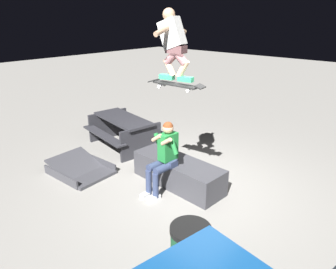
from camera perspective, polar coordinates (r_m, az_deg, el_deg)
ground_plane at (r=6.10m, az=4.51°, el=-9.26°), size 40.00×40.00×0.00m
ledge_box_main at (r=6.01m, az=1.84°, el=-6.94°), size 1.90×0.73×0.50m
person_sitting_on_ledge at (r=5.55m, az=-0.79°, el=-3.72°), size 0.59×0.76×1.34m
skateboard at (r=5.23m, az=1.46°, el=9.12°), size 1.04×0.37×0.13m
skater_airborne at (r=5.17m, az=0.97°, el=16.67°), size 0.63×0.89×1.12m
kicker_ramp at (r=6.75m, az=-15.73°, el=-6.31°), size 1.27×1.01×0.38m
picnic_table_back at (r=7.71m, az=-8.19°, el=1.32°), size 1.89×1.59×0.75m
trash_bin at (r=3.84m, az=4.01°, el=-22.00°), size 0.47×0.47×0.91m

